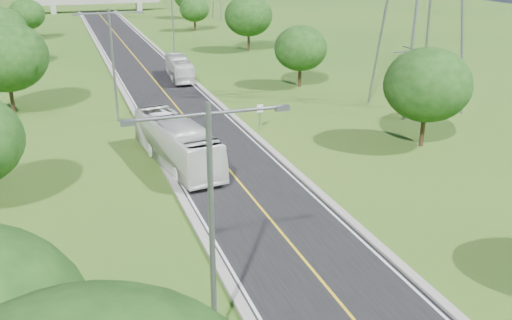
{
  "coord_description": "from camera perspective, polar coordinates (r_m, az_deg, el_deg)",
  "views": [
    {
      "loc": [
        -10.65,
        -6.15,
        14.93
      ],
      "look_at": [
        -0.14,
        23.8,
        3.0
      ],
      "focal_mm": 40.0,
      "sensor_mm": 36.0,
      "label": 1
    }
  ],
  "objects": [
    {
      "name": "ground",
      "position": [
        68.65,
        -10.04,
        7.73
      ],
      "size": [
        260.0,
        260.0,
        0.0
      ],
      "primitive_type": "plane",
      "color": "#285819",
      "rests_on": "ground"
    },
    {
      "name": "speed_limit_sign",
      "position": [
        48.75,
        0.4,
        4.73
      ],
      "size": [
        0.55,
        0.09,
        2.4
      ],
      "color": "slate",
      "rests_on": "ground"
    },
    {
      "name": "tree_re",
      "position": [
        109.63,
        -6.19,
        14.78
      ],
      "size": [
        5.46,
        5.46,
        6.35
      ],
      "color": "black",
      "rests_on": "ground"
    },
    {
      "name": "tree_rc",
      "position": [
        64.43,
        4.48,
        11.07
      ],
      "size": [
        5.88,
        5.88,
        6.84
      ],
      "color": "black",
      "rests_on": "ground"
    },
    {
      "name": "streetlight_near_left",
      "position": [
        20.78,
        -4.5,
        -5.1
      ],
      "size": [
        5.9,
        0.25,
        10.0
      ],
      "color": "slate",
      "rests_on": "ground"
    },
    {
      "name": "tree_lc",
      "position": [
        57.09,
        -23.77,
        9.45
      ],
      "size": [
        7.56,
        7.56,
        8.79
      ],
      "color": "black",
      "rests_on": "ground"
    },
    {
      "name": "curb_left",
      "position": [
        73.93,
        -14.13,
        8.42
      ],
      "size": [
        0.5,
        150.0,
        0.22
      ],
      "primitive_type": "cube",
      "color": "gray",
      "rests_on": "ground"
    },
    {
      "name": "streetlight_far_right",
      "position": [
        86.25,
        -8.37,
        14.41
      ],
      "size": [
        5.9,
        0.25,
        10.0
      ],
      "color": "slate",
      "rests_on": "ground"
    },
    {
      "name": "curb_right",
      "position": [
        75.15,
        -7.62,
        9.05
      ],
      "size": [
        0.5,
        150.0,
        0.22
      ],
      "primitive_type": "cube",
      "color": "gray",
      "rests_on": "ground"
    },
    {
      "name": "road",
      "position": [
        74.44,
        -10.85,
        8.69
      ],
      "size": [
        8.0,
        150.0,
        0.06
      ],
      "primitive_type": "cube",
      "color": "black",
      "rests_on": "ground"
    },
    {
      "name": "tree_rd",
      "position": [
        87.21,
        -0.76,
        14.24
      ],
      "size": [
        7.14,
        7.14,
        8.3
      ],
      "color": "black",
      "rests_on": "ground"
    },
    {
      "name": "streetlight_mid_left",
      "position": [
        52.14,
        -14.15,
        10.06
      ],
      "size": [
        5.9,
        0.25,
        10.0
      ],
      "color": "slate",
      "rests_on": "ground"
    },
    {
      "name": "bus_outbound",
      "position": [
        69.0,
        -7.68,
        9.09
      ],
      "size": [
        2.86,
        9.54,
        2.62
      ],
      "primitive_type": "imported",
      "rotation": [
        0.0,
        0.0,
        3.07
      ],
      "color": "white",
      "rests_on": "road"
    },
    {
      "name": "tree_le",
      "position": [
        104.76,
        -21.97,
        13.36
      ],
      "size": [
        5.88,
        5.88,
        6.84
      ],
      "color": "black",
      "rests_on": "ground"
    },
    {
      "name": "tree_ld",
      "position": [
        81.02,
        -24.22,
        11.77
      ],
      "size": [
        6.72,
        6.72,
        7.82
      ],
      "color": "black",
      "rests_on": "ground"
    },
    {
      "name": "tree_rb",
      "position": [
        46.01,
        16.77,
        7.2
      ],
      "size": [
        6.72,
        6.72,
        7.82
      ],
      "color": "black",
      "rests_on": "ground"
    },
    {
      "name": "bus_inbound",
      "position": [
        41.36,
        -7.94,
        1.73
      ],
      "size": [
        4.48,
        12.03,
        3.27
      ],
      "primitive_type": "imported",
      "rotation": [
        0.0,
        0.0,
        0.15
      ],
      "color": "white",
      "rests_on": "road"
    },
    {
      "name": "overpass",
      "position": [
        147.07,
        -15.66,
        14.99
      ],
      "size": [
        30.0,
        3.0,
        3.2
      ],
      "color": "gray",
      "rests_on": "ground"
    }
  ]
}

